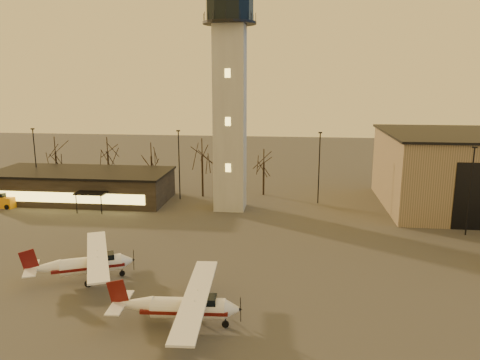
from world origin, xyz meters
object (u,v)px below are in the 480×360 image
Objects in this scene: cessna_front at (190,311)px; service_cart at (5,201)px; control_tower at (230,87)px; terminal at (82,185)px; cessna_rear at (93,267)px.

service_cart is at bearing 135.57° from cessna_front.
cessna_front is 42.86m from service_cart.
cessna_front is at bearing -30.95° from service_cart.
terminal is (-21.99, 1.98, -14.17)m from control_tower.
control_tower is 34.63m from cessna_front.
terminal reaches higher than cessna_rear.
cessna_rear is at bearing -33.87° from service_cart.
service_cart is at bearing 111.84° from cessna_rear.
cessna_front is 1.06× the size of cessna_rear.
terminal is 40.52m from cessna_front.
cessna_front is 12.33m from cessna_rear.
terminal is 10.35m from service_cart.
terminal is at bearing 92.31° from cessna_rear.
service_cart is at bearing -174.49° from control_tower.
terminal is 29.36m from cessna_rear.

